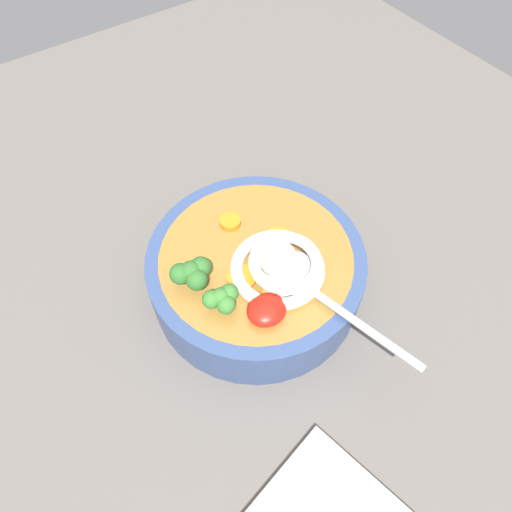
{
  "coord_description": "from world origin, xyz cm",
  "views": [
    {
      "loc": [
        -14.11,
        -24.1,
        47.59
      ],
      "look_at": [
        1.4,
        -1.76,
        8.87
      ],
      "focal_mm": 32.58,
      "sensor_mm": 36.0,
      "label": 1
    }
  ],
  "objects": [
    {
      "name": "noodle_pile",
      "position": [
        2.2,
        -4.67,
        10.16
      ],
      "size": [
        10.35,
        10.15,
        4.16
      ],
      "color": "silver",
      "rests_on": "soup_bowl"
    },
    {
      "name": "carrot_slice_left",
      "position": [
        0.33,
        -6.58,
        9.26
      ],
      "size": [
        2.18,
        2.18,
        0.78
      ],
      "primitive_type": "cylinder",
      "color": "orange",
      "rests_on": "soup_bowl"
    },
    {
      "name": "carrot_slice_rear",
      "position": [
        1.52,
        3.24,
        9.23
      ],
      "size": [
        2.25,
        2.25,
        0.73
      ],
      "primitive_type": "cylinder",
      "color": "orange",
      "rests_on": "soup_bowl"
    },
    {
      "name": "carrot_slice_near_spoon",
      "position": [
        4.41,
        -1.44,
        9.21
      ],
      "size": [
        2.66,
        2.66,
        0.69
      ],
      "primitive_type": "cylinder",
      "color": "orange",
      "rests_on": "soup_bowl"
    },
    {
      "name": "chili_sauce_dollop",
      "position": [
        -1.61,
        -7.8,
        9.73
      ],
      "size": [
        3.83,
        3.44,
        1.72
      ],
      "primitive_type": "ellipsoid",
      "color": "#B2190F",
      "rests_on": "soup_bowl"
    },
    {
      "name": "broccoli_floret_center",
      "position": [
        -5.48,
        -1.13,
        10.89
      ],
      "size": [
        4.08,
        3.51,
        3.22
      ],
      "color": "#7A9E60",
      "rests_on": "soup_bowl"
    },
    {
      "name": "broccoli_floret_beside_noodles",
      "position": [
        -4.59,
        -4.9,
        10.59
      ],
      "size": [
        3.48,
        2.99,
        2.75
      ],
      "color": "#7A9E60",
      "rests_on": "soup_bowl"
    },
    {
      "name": "soup_bowl",
      "position": [
        1.4,
        -1.76,
        5.92
      ],
      "size": [
        22.68,
        22.68,
        6.09
      ],
      "color": "#334775",
      "rests_on": "table_slab"
    },
    {
      "name": "soup_spoon",
      "position": [
        2.74,
        -6.95,
        9.67
      ],
      "size": [
        7.58,
        17.5,
        1.6
      ],
      "rotation": [
        0.0,
        0.0,
        4.96
      ],
      "color": "#B7B7BC",
      "rests_on": "soup_bowl"
    },
    {
      "name": "carrot_slice_front",
      "position": [
        -1.33,
        -3.2,
        9.1
      ],
      "size": [
        2.96,
        2.96,
        0.47
      ],
      "primitive_type": "cylinder",
      "color": "orange",
      "rests_on": "soup_bowl"
    },
    {
      "name": "table_slab",
      "position": [
        0.0,
        0.0,
        1.39
      ],
      "size": [
        116.28,
        116.28,
        2.77
      ],
      "primitive_type": "cube",
      "color": "#5B5651",
      "rests_on": "ground"
    }
  ]
}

